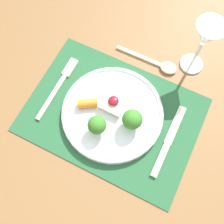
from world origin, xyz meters
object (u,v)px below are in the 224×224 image
object	(u,v)px
spoon	(161,65)
dinner_plate	(112,113)
knife	(167,145)
wine_glass_near	(206,38)
fork	(60,84)

from	to	relation	value
spoon	dinner_plate	bearing A→B (deg)	-108.15
knife	dinner_plate	bearing A→B (deg)	177.85
knife	spoon	size ratio (longest dim) A/B	1.09
knife	wine_glass_near	distance (m)	0.28
dinner_plate	spoon	size ratio (longest dim) A/B	1.43
knife	wine_glass_near	size ratio (longest dim) A/B	1.19
dinner_plate	fork	distance (m)	0.17
dinner_plate	knife	world-z (taller)	dinner_plate
dinner_plate	wine_glass_near	size ratio (longest dim) A/B	1.57
dinner_plate	wine_glass_near	distance (m)	0.30
knife	spoon	bearing A→B (deg)	118.17
wine_glass_near	knife	bearing A→B (deg)	-84.09
wine_glass_near	spoon	bearing A→B (deg)	-151.24
dinner_plate	wine_glass_near	bearing A→B (deg)	61.00
dinner_plate	spoon	world-z (taller)	dinner_plate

